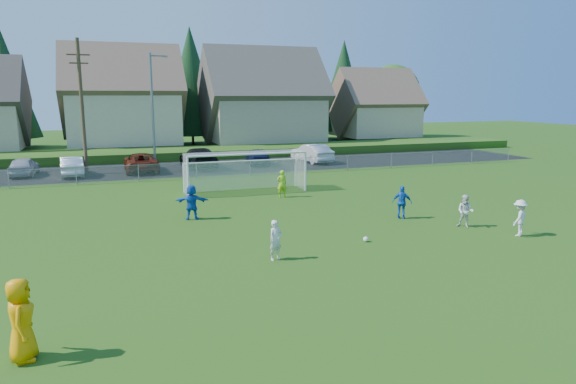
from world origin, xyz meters
The scene contains 23 objects.
ground centered at (0.00, 0.00, 0.00)m, with size 160.00×160.00×0.00m, color #193D0C.
asphalt_lot centered at (0.00, 27.50, 0.01)m, with size 60.00×60.00×0.00m, color black.
grass_embankment centered at (0.00, 35.00, 0.40)m, with size 70.00×6.00×0.80m, color #1E420F.
soccer_ball centered at (1.81, 3.55, 0.11)m, with size 0.22×0.22×0.22m, color white.
referee centered at (-10.06, -2.34, 0.97)m, with size 0.95×0.62×1.95m, color #F89704.
player_white_a centered at (-2.40, 2.60, 0.74)m, with size 0.54×0.36×1.49m, color silver.
player_white_b centered at (7.16, 4.14, 0.75)m, with size 0.73×0.57×1.50m, color silver.
player_white_c centered at (8.41, 2.18, 0.79)m, with size 1.02×0.58×1.57m, color silver.
player_blue_a centered at (5.36, 6.56, 0.80)m, with size 0.94×0.39×1.61m, color blue.
player_blue_b centered at (-4.28, 9.81, 0.85)m, with size 1.58×0.50×1.70m, color blue.
goalkeeper centered at (1.58, 13.50, 0.80)m, with size 0.59×0.38×1.61m, color #99D318.
car_a centered at (-13.86, 27.58, 0.70)m, with size 1.66×4.13×1.41m, color #AFB0B7.
car_b centered at (-10.49, 26.33, 0.72)m, with size 1.52×4.37×1.44m, color white.
car_c centered at (-5.51, 26.85, 0.73)m, with size 2.44×5.28×1.47m, color #5A180A.
car_d centered at (-0.89, 27.40, 0.82)m, with size 2.30×5.66×1.64m, color black.
car_e centered at (4.19, 27.52, 0.72)m, with size 1.71×4.24×1.45m, color #121742.
car_f centered at (9.21, 27.52, 0.81)m, with size 1.72×4.94×1.63m, color silver.
soccer_goal centered at (0.00, 16.05, 1.63)m, with size 7.42×1.90×2.50m.
chainlink_fence centered at (0.00, 22.00, 0.63)m, with size 52.06×0.06×1.20m.
streetlight centered at (-4.45, 26.00, 4.84)m, with size 1.38×0.18×9.00m.
utility_pole centered at (-9.50, 27.00, 5.15)m, with size 1.60×0.26×10.00m.
houses_row centered at (1.97, 42.46, 7.33)m, with size 53.90×11.45×13.27m.
tree_row centered at (1.04, 48.74, 6.91)m, with size 65.98×12.36×13.80m.
Camera 1 is at (-8.01, -14.50, 5.96)m, focal length 32.00 mm.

